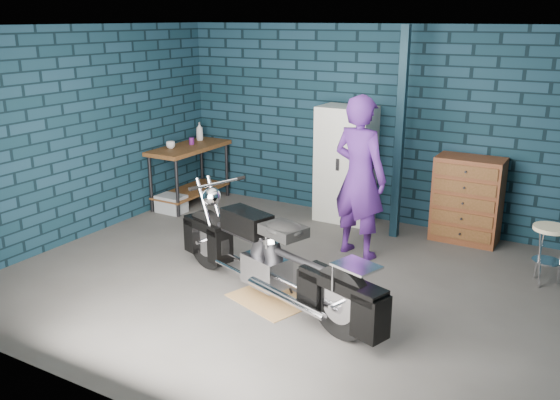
% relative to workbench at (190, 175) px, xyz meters
% --- Properties ---
extents(ground, '(6.00, 6.00, 0.00)m').
position_rel_workbench_xyz_m(ground, '(2.68, -1.75, -0.46)').
color(ground, '#4C4A47').
rests_on(ground, ground).
extents(room_walls, '(6.02, 5.01, 2.71)m').
position_rel_workbench_xyz_m(room_walls, '(2.68, -1.20, 1.45)').
color(room_walls, '#0E2630').
rests_on(room_walls, ground).
extents(support_post, '(0.10, 0.10, 2.70)m').
position_rel_workbench_xyz_m(support_post, '(3.23, 0.20, 0.90)').
color(support_post, '#112B38').
rests_on(support_post, ground).
extents(workbench, '(0.60, 1.40, 0.91)m').
position_rel_workbench_xyz_m(workbench, '(0.00, 0.00, 0.00)').
color(workbench, brown).
rests_on(workbench, ground).
extents(drip_mat, '(0.95, 0.82, 0.01)m').
position_rel_workbench_xyz_m(drip_mat, '(2.77, -2.22, -0.45)').
color(drip_mat, olive).
rests_on(drip_mat, ground).
extents(motorcycle, '(2.54, 1.42, 1.08)m').
position_rel_workbench_xyz_m(motorcycle, '(2.77, -2.22, 0.09)').
color(motorcycle, black).
rests_on(motorcycle, ground).
extents(person, '(0.80, 0.63, 1.95)m').
position_rel_workbench_xyz_m(person, '(3.05, -0.64, 0.52)').
color(person, '#471E72').
rests_on(person, ground).
extents(storage_bin, '(0.41, 0.29, 0.26)m').
position_rel_workbench_xyz_m(storage_bin, '(0.02, -0.50, -0.33)').
color(storage_bin, '#93979B').
rests_on(storage_bin, ground).
extents(locker, '(0.76, 0.54, 1.62)m').
position_rel_workbench_xyz_m(locker, '(2.38, 0.48, 0.35)').
color(locker, silver).
rests_on(locker, ground).
extents(tool_chest, '(0.83, 0.46, 1.10)m').
position_rel_workbench_xyz_m(tool_chest, '(4.07, 0.48, 0.10)').
color(tool_chest, brown).
rests_on(tool_chest, ground).
extents(shop_stool, '(0.40, 0.40, 0.66)m').
position_rel_workbench_xyz_m(shop_stool, '(5.15, -0.39, -0.13)').
color(shop_stool, beige).
rests_on(shop_stool, ground).
extents(cup_a, '(0.14, 0.14, 0.10)m').
position_rel_workbench_xyz_m(cup_a, '(-0.12, -0.28, 0.51)').
color(cup_a, beige).
rests_on(cup_a, workbench).
extents(mug_purple, '(0.10, 0.10, 0.11)m').
position_rel_workbench_xyz_m(mug_purple, '(-0.03, 0.11, 0.51)').
color(mug_purple, '#5E1967').
rests_on(mug_purple, workbench).
extents(bottle, '(0.15, 0.15, 0.29)m').
position_rel_workbench_xyz_m(bottle, '(-0.12, 0.43, 0.60)').
color(bottle, '#93979B').
rests_on(bottle, workbench).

